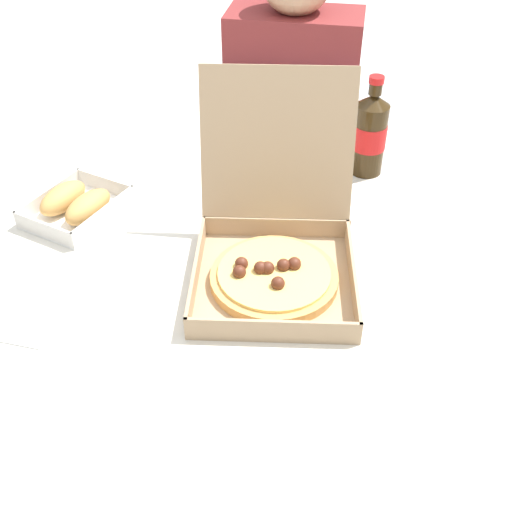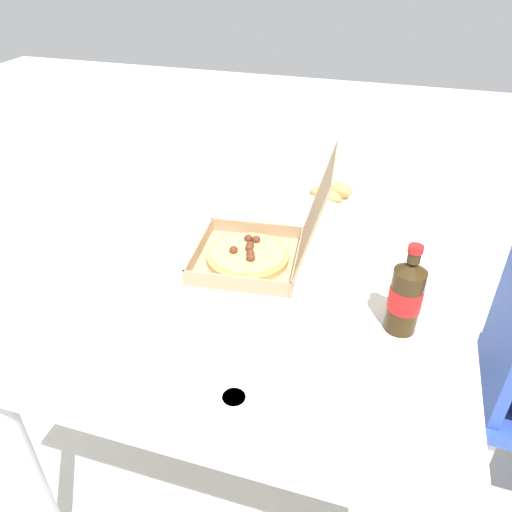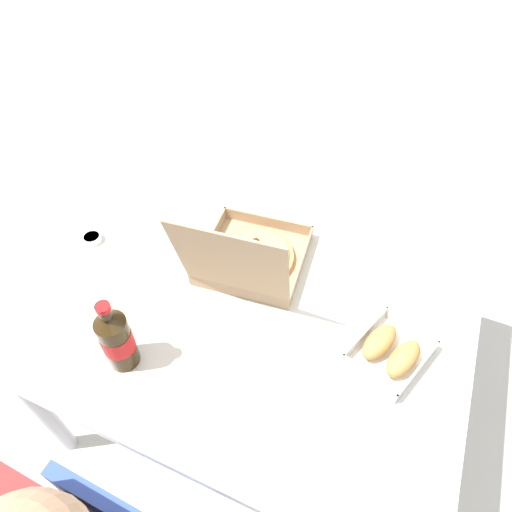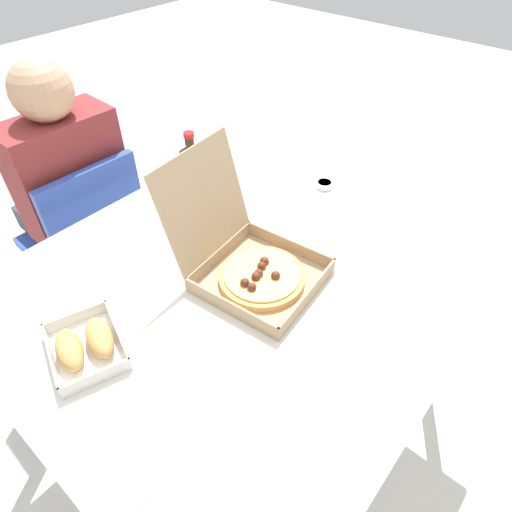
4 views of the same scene
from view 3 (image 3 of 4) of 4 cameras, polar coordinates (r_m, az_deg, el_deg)
ground_plane at (r=1.91m, az=-0.45°, el=-16.60°), size 10.00×10.00×0.00m
dining_table at (r=1.33m, az=-0.62°, el=-4.19°), size 1.22×1.07×0.75m
pizza_box_open at (r=1.24m, az=-0.71°, el=-0.17°), size 0.32×0.39×0.32m
bread_side_box at (r=1.15m, az=16.70°, el=-11.48°), size 0.21×0.23×0.06m
cola_bottle at (r=1.08m, az=-17.26°, el=-10.00°), size 0.07×0.07×0.22m
paper_menu at (r=1.34m, az=19.85°, el=-2.47°), size 0.22×0.17×0.00m
dipping_sauce_cup at (r=1.43m, az=-20.05°, el=2.13°), size 0.06×0.06×0.02m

